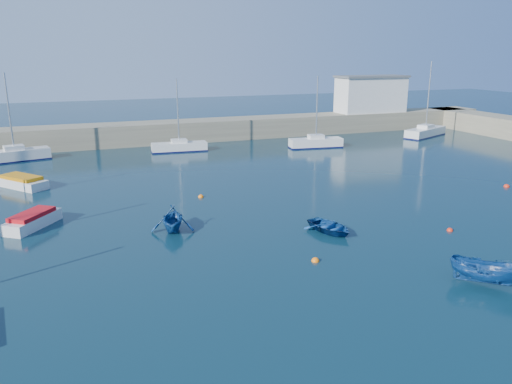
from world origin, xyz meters
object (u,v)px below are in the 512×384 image
object	(u,v)px
motorboat_2	(22,182)
dinghy_center	(330,227)
sailboat_6	(179,147)
dinghy_right	(486,272)
sailboat_5	(15,155)
motorboat_1	(33,220)
dinghy_left	(173,218)
harbor_office	(371,95)
sailboat_7	(316,142)
sailboat_8	(425,132)

from	to	relation	value
motorboat_2	dinghy_center	distance (m)	27.00
sailboat_6	dinghy_right	xyz separation A→B (m)	(6.55, -39.54, 0.10)
sailboat_5	motorboat_1	xyz separation A→B (m)	(2.70, -23.24, -0.19)
sailboat_6	dinghy_right	bearing A→B (deg)	-166.03
sailboat_5	motorboat_1	size ratio (longest dim) A/B	2.16
sailboat_5	motorboat_2	distance (m)	12.01
dinghy_left	motorboat_2	bearing A→B (deg)	137.83
harbor_office	motorboat_1	xyz separation A→B (m)	(-44.82, -29.09, -4.62)
dinghy_center	dinghy_left	xyz separation A→B (m)	(-9.30, 3.80, 0.49)
harbor_office	sailboat_6	xyz separation A→B (m)	(-30.11, -6.69, -4.53)
sailboat_6	dinghy_left	bearing A→B (deg)	171.20
motorboat_1	motorboat_2	distance (m)	11.39
sailboat_7	sailboat_8	bearing A→B (deg)	-76.17
sailboat_8	dinghy_center	size ratio (longest dim) A/B	2.96
sailboat_5	sailboat_6	size ratio (longest dim) A/B	1.10
dinghy_left	dinghy_right	world-z (taller)	dinghy_left
sailboat_5	dinghy_center	bearing A→B (deg)	-160.20
sailboat_7	sailboat_5	bearing A→B (deg)	90.00
dinghy_right	harbor_office	bearing A→B (deg)	20.96
dinghy_left	dinghy_center	bearing A→B (deg)	-7.01
sailboat_8	dinghy_center	world-z (taller)	sailboat_8
motorboat_1	motorboat_2	xyz separation A→B (m)	(-1.34, 11.31, 0.00)
sailboat_5	motorboat_2	bearing A→B (deg)	172.94
harbor_office	dinghy_right	size ratio (longest dim) A/B	2.90
sailboat_8	motorboat_1	bearing A→B (deg)	89.27
harbor_office	sailboat_5	bearing A→B (deg)	-172.98
sailboat_7	dinghy_left	size ratio (longest dim) A/B	2.66
harbor_office	sailboat_7	distance (m)	18.01
sailboat_8	dinghy_left	distance (m)	47.18
sailboat_7	motorboat_2	bearing A→B (deg)	110.77
sailboat_7	dinghy_right	world-z (taller)	sailboat_7
sailboat_8	motorboat_2	bearing A→B (deg)	76.85
sailboat_5	dinghy_right	bearing A→B (deg)	-162.87
dinghy_left	dinghy_right	xyz separation A→B (m)	(12.82, -13.14, -0.17)
dinghy_left	dinghy_right	size ratio (longest dim) A/B	0.92
sailboat_7	harbor_office	bearing A→B (deg)	-46.95
sailboat_6	motorboat_1	distance (m)	26.80
motorboat_2	dinghy_right	xyz separation A→B (m)	(22.60, -28.44, 0.19)
motorboat_2	sailboat_7	bearing A→B (deg)	-25.13
motorboat_1	sailboat_8	bearing A→B (deg)	59.49
sailboat_7	sailboat_8	size ratio (longest dim) A/B	0.85
sailboat_7	dinghy_center	world-z (taller)	sailboat_7
motorboat_2	dinghy_center	world-z (taller)	motorboat_2
harbor_office	dinghy_right	world-z (taller)	harbor_office
sailboat_8	motorboat_2	xyz separation A→B (m)	(-49.83, -9.63, -0.17)
motorboat_1	sailboat_7	bearing A→B (deg)	67.82
harbor_office	sailboat_6	size ratio (longest dim) A/B	1.21
sailboat_7	sailboat_8	distance (m)	17.96
sailboat_6	motorboat_2	bearing A→B (deg)	129.21
dinghy_center	dinghy_right	world-z (taller)	dinghy_right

